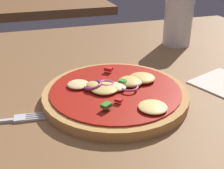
# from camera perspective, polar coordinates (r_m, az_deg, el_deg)

# --- Properties ---
(dining_table) EXTENTS (1.30, 1.10, 0.04)m
(dining_table) POSITION_cam_1_polar(r_m,az_deg,el_deg) (0.51, -1.80, -6.03)
(dining_table) COLOR brown
(dining_table) RESTS_ON ground
(pizza) EXTENTS (0.26, 0.26, 0.03)m
(pizza) POSITION_cam_1_polar(r_m,az_deg,el_deg) (0.51, 0.78, -1.78)
(pizza) COLOR tan
(pizza) RESTS_ON dining_table
(beer_glass) EXTENTS (0.08, 0.08, 0.15)m
(beer_glass) POSITION_cam_1_polar(r_m,az_deg,el_deg) (0.81, 13.28, 12.35)
(beer_glass) COLOR silver
(beer_glass) RESTS_ON dining_table
(napkin) EXTENTS (0.14, 0.12, 0.00)m
(napkin) POSITION_cam_1_polar(r_m,az_deg,el_deg) (0.62, 21.48, 0.48)
(napkin) COLOR silver
(napkin) RESTS_ON dining_table
(background_table) EXTENTS (0.74, 0.64, 0.04)m
(background_table) POSITION_cam_1_polar(r_m,az_deg,el_deg) (1.61, -15.85, 15.56)
(background_table) COLOR brown
(background_table) RESTS_ON ground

